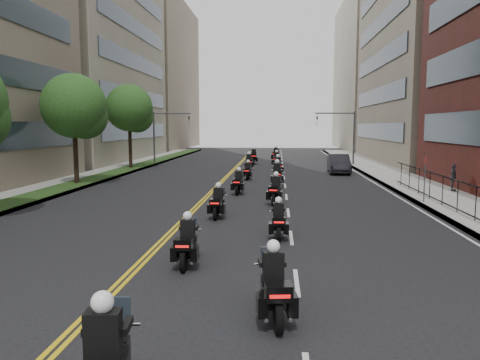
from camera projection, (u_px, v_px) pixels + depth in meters
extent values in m
cube|color=gray|center=(416.00, 186.00, 31.55)|extent=(4.00, 90.00, 0.15)
cube|color=gray|center=(72.00, 183.00, 33.46)|extent=(4.00, 90.00, 0.15)
cube|color=#183513|center=(83.00, 181.00, 33.38)|extent=(2.00, 90.00, 0.04)
cube|color=#7D6B5B|center=(449.00, 27.00, 51.82)|extent=(15.00, 28.00, 30.00)
cube|color=#333F4C|center=(376.00, 131.00, 53.76)|extent=(0.12, 24.08, 1.80)
cube|color=#333F4C|center=(377.00, 96.00, 53.29)|extent=(0.12, 24.08, 1.80)
cube|color=#333F4C|center=(378.00, 60.00, 52.83)|extent=(0.12, 24.08, 1.80)
cube|color=#333F4C|center=(380.00, 24.00, 52.36)|extent=(0.12, 24.08, 1.80)
cube|color=gray|center=(386.00, 74.00, 81.75)|extent=(15.00, 28.00, 26.00)
cube|color=gray|center=(69.00, 16.00, 55.05)|extent=(16.00, 28.00, 34.00)
cube|color=#333F4C|center=(139.00, 131.00, 55.98)|extent=(0.12, 24.08, 1.80)
cube|color=#333F4C|center=(138.00, 97.00, 55.52)|extent=(0.12, 24.08, 1.80)
cube|color=#333F4C|center=(137.00, 63.00, 55.05)|extent=(0.12, 24.08, 1.80)
cube|color=#333F4C|center=(136.00, 28.00, 54.58)|extent=(0.12, 24.08, 1.80)
cube|color=#7D6B5B|center=(143.00, 77.00, 85.21)|extent=(16.00, 28.00, 26.00)
cylinder|color=black|center=(76.00, 149.00, 32.11)|extent=(0.32, 0.32, 5.11)
sphere|color=#1E4B19|center=(74.00, 106.00, 31.77)|extent=(4.40, 4.40, 4.40)
sphere|color=#1E4B19|center=(85.00, 117.00, 32.21)|extent=(3.08, 3.08, 3.08)
cylinder|color=black|center=(130.00, 141.00, 43.98)|extent=(0.32, 0.32, 5.39)
sphere|color=#1E4B19|center=(129.00, 108.00, 43.62)|extent=(4.40, 4.40, 4.40)
sphere|color=#1E4B19|center=(137.00, 116.00, 44.06)|extent=(3.08, 3.08, 3.08)
cylinder|color=#3F3F44|center=(354.00, 139.00, 48.18)|extent=(0.18, 0.18, 5.60)
cylinder|color=#3F3F44|center=(335.00, 113.00, 48.03)|extent=(4.00, 0.14, 0.14)
imported|color=black|center=(317.00, 121.00, 48.27)|extent=(0.16, 0.20, 1.00)
cylinder|color=#3F3F44|center=(154.00, 138.00, 49.85)|extent=(0.18, 0.18, 5.60)
cylinder|color=#3F3F44|center=(172.00, 113.00, 49.39)|extent=(4.00, 0.14, 0.14)
imported|color=black|center=(189.00, 121.00, 49.34)|extent=(0.16, 0.20, 1.00)
cube|color=black|center=(103.00, 334.00, 6.55)|extent=(0.52, 0.37, 0.69)
sphere|color=white|center=(102.00, 302.00, 6.50)|extent=(0.32, 0.32, 0.32)
cylinder|color=black|center=(278.00, 317.00, 9.35)|extent=(0.23, 0.71, 0.69)
cylinder|color=black|center=(269.00, 289.00, 10.97)|extent=(0.23, 0.71, 0.69)
cube|color=black|center=(273.00, 289.00, 10.12)|extent=(0.61, 1.42, 0.41)
cube|color=silver|center=(273.00, 299.00, 10.20)|extent=(0.46, 0.61, 0.31)
cube|color=black|center=(279.00, 292.00, 9.29)|extent=(0.58, 0.50, 0.33)
cube|color=red|center=(280.00, 297.00, 9.08)|extent=(0.41, 0.08, 0.07)
cube|color=black|center=(273.00, 266.00, 10.12)|extent=(0.48, 0.34, 0.63)
sphere|color=white|center=(273.00, 246.00, 10.08)|extent=(0.30, 0.30, 0.30)
cylinder|color=black|center=(184.00, 261.00, 13.28)|extent=(0.16, 0.66, 0.65)
cylinder|color=black|center=(192.00, 247.00, 14.80)|extent=(0.16, 0.66, 0.65)
cube|color=black|center=(188.00, 245.00, 14.01)|extent=(0.45, 1.31, 0.38)
cube|color=silver|center=(188.00, 252.00, 14.08)|extent=(0.38, 0.54, 0.29)
cube|color=black|center=(183.00, 244.00, 13.22)|extent=(0.51, 0.42, 0.31)
cube|color=red|center=(182.00, 247.00, 13.02)|extent=(0.38, 0.04, 0.07)
cube|color=black|center=(188.00, 229.00, 14.00)|extent=(0.43, 0.28, 0.59)
sphere|color=white|center=(188.00, 216.00, 13.96)|extent=(0.28, 0.28, 0.28)
cylinder|color=black|center=(279.00, 234.00, 16.69)|extent=(0.14, 0.62, 0.62)
cylinder|color=black|center=(278.00, 225.00, 18.14)|extent=(0.14, 0.62, 0.62)
cube|color=black|center=(278.00, 223.00, 17.39)|extent=(0.41, 1.24, 0.36)
cube|color=silver|center=(278.00, 228.00, 17.46)|extent=(0.36, 0.51, 0.27)
cube|color=black|center=(279.00, 221.00, 16.64)|extent=(0.48, 0.39, 0.29)
cube|color=red|center=(279.00, 222.00, 16.45)|extent=(0.36, 0.04, 0.06)
cube|color=black|center=(278.00, 210.00, 17.38)|extent=(0.41, 0.26, 0.56)
sphere|color=white|center=(279.00, 200.00, 17.34)|extent=(0.26, 0.26, 0.26)
cylinder|color=black|center=(215.00, 213.00, 20.52)|extent=(0.16, 0.65, 0.64)
cylinder|color=black|center=(221.00, 207.00, 22.02)|extent=(0.16, 0.65, 0.64)
cube|color=black|center=(218.00, 204.00, 21.24)|extent=(0.45, 1.29, 0.38)
cube|color=silver|center=(218.00, 209.00, 21.31)|extent=(0.38, 0.53, 0.28)
cube|color=black|center=(215.00, 202.00, 20.47)|extent=(0.51, 0.42, 0.30)
cube|color=red|center=(215.00, 203.00, 20.27)|extent=(0.38, 0.04, 0.07)
cube|color=black|center=(218.00, 194.00, 21.23)|extent=(0.43, 0.28, 0.59)
sphere|color=white|center=(218.00, 185.00, 21.19)|extent=(0.27, 0.27, 0.27)
cylinder|color=black|center=(274.00, 200.00, 24.15)|extent=(0.23, 0.71, 0.69)
cylinder|color=black|center=(278.00, 195.00, 25.74)|extent=(0.23, 0.71, 0.69)
cube|color=black|center=(276.00, 192.00, 24.91)|extent=(0.60, 1.42, 0.41)
cube|color=silver|center=(276.00, 196.00, 24.99)|extent=(0.45, 0.61, 0.31)
cube|color=black|center=(274.00, 189.00, 24.09)|extent=(0.58, 0.49, 0.33)
cube|color=red|center=(273.00, 190.00, 23.88)|extent=(0.41, 0.08, 0.07)
cube|color=black|center=(276.00, 182.00, 24.90)|extent=(0.48, 0.34, 0.63)
sphere|color=white|center=(276.00, 174.00, 24.86)|extent=(0.30, 0.30, 0.30)
cylinder|color=black|center=(237.00, 190.00, 27.83)|extent=(0.17, 0.66, 0.66)
cylinder|color=black|center=(240.00, 187.00, 29.36)|extent=(0.17, 0.66, 0.66)
cube|color=black|center=(239.00, 184.00, 28.56)|extent=(0.47, 1.32, 0.39)
cube|color=silver|center=(239.00, 187.00, 28.64)|extent=(0.39, 0.55, 0.29)
cube|color=black|center=(237.00, 182.00, 27.78)|extent=(0.52, 0.43, 0.31)
cube|color=red|center=(236.00, 182.00, 27.58)|extent=(0.39, 0.05, 0.07)
cube|color=black|center=(239.00, 176.00, 28.56)|extent=(0.44, 0.29, 0.60)
sphere|color=white|center=(239.00, 169.00, 28.52)|extent=(0.28, 0.28, 0.28)
cylinder|color=black|center=(277.00, 182.00, 31.11)|extent=(0.17, 0.75, 0.75)
cylinder|color=black|center=(277.00, 179.00, 32.87)|extent=(0.17, 0.75, 0.75)
cube|color=black|center=(277.00, 176.00, 31.96)|extent=(0.49, 1.50, 0.44)
cube|color=silver|center=(277.00, 180.00, 32.04)|extent=(0.43, 0.61, 0.33)
cube|color=black|center=(277.00, 174.00, 31.05)|extent=(0.58, 0.47, 0.35)
cube|color=red|center=(277.00, 175.00, 30.82)|extent=(0.44, 0.04, 0.08)
cube|color=black|center=(277.00, 168.00, 31.95)|extent=(0.49, 0.32, 0.69)
sphere|color=white|center=(277.00, 161.00, 31.90)|extent=(0.32, 0.32, 0.32)
cylinder|color=black|center=(247.00, 176.00, 35.36)|extent=(0.16, 0.62, 0.62)
cylinder|color=black|center=(249.00, 174.00, 36.79)|extent=(0.16, 0.62, 0.62)
cube|color=black|center=(248.00, 172.00, 36.04)|extent=(0.45, 1.24, 0.36)
cube|color=silver|center=(248.00, 175.00, 36.11)|extent=(0.37, 0.52, 0.27)
cube|color=black|center=(247.00, 170.00, 35.31)|extent=(0.49, 0.41, 0.29)
cube|color=red|center=(246.00, 171.00, 35.12)|extent=(0.36, 0.05, 0.06)
cube|color=black|center=(248.00, 166.00, 36.04)|extent=(0.41, 0.28, 0.56)
sphere|color=white|center=(248.00, 161.00, 36.00)|extent=(0.26, 0.26, 0.26)
cylinder|color=black|center=(279.00, 172.00, 38.13)|extent=(0.20, 0.73, 0.72)
cylinder|color=black|center=(277.00, 170.00, 39.81)|extent=(0.20, 0.73, 0.72)
cube|color=black|center=(278.00, 168.00, 38.93)|extent=(0.55, 1.45, 0.42)
cube|color=silver|center=(278.00, 170.00, 39.01)|extent=(0.45, 0.61, 0.32)
cube|color=black|center=(279.00, 165.00, 38.07)|extent=(0.58, 0.48, 0.34)
cube|color=red|center=(279.00, 166.00, 37.85)|extent=(0.42, 0.07, 0.07)
cube|color=black|center=(278.00, 161.00, 38.92)|extent=(0.49, 0.33, 0.65)
sphere|color=white|center=(278.00, 156.00, 38.88)|extent=(0.31, 0.31, 0.31)
cylinder|color=black|center=(249.00, 167.00, 42.69)|extent=(0.19, 0.71, 0.70)
cylinder|color=black|center=(249.00, 166.00, 44.32)|extent=(0.19, 0.71, 0.70)
cube|color=black|center=(249.00, 163.00, 43.47)|extent=(0.53, 1.42, 0.41)
cube|color=silver|center=(249.00, 166.00, 43.55)|extent=(0.43, 0.59, 0.31)
cube|color=black|center=(249.00, 161.00, 42.62)|extent=(0.57, 0.47, 0.33)
cube|color=red|center=(249.00, 162.00, 42.41)|extent=(0.41, 0.06, 0.07)
cube|color=black|center=(249.00, 158.00, 43.46)|extent=(0.47, 0.32, 0.64)
sphere|color=white|center=(249.00, 153.00, 43.42)|extent=(0.30, 0.30, 0.30)
cylinder|color=black|center=(276.00, 164.00, 46.04)|extent=(0.20, 0.71, 0.70)
cylinder|color=black|center=(277.00, 163.00, 47.65)|extent=(0.20, 0.71, 0.70)
cube|color=black|center=(276.00, 161.00, 46.81)|extent=(0.54, 1.41, 0.41)
cube|color=silver|center=(276.00, 163.00, 46.89)|extent=(0.43, 0.59, 0.31)
cube|color=black|center=(276.00, 159.00, 45.98)|extent=(0.57, 0.47, 0.33)
cube|color=red|center=(275.00, 159.00, 45.77)|extent=(0.41, 0.06, 0.07)
cube|color=black|center=(276.00, 156.00, 46.80)|extent=(0.47, 0.32, 0.63)
sphere|color=white|center=(277.00, 151.00, 46.76)|extent=(0.30, 0.30, 0.30)
cylinder|color=black|center=(254.00, 161.00, 49.43)|extent=(0.18, 0.77, 0.76)
cylinder|color=black|center=(254.00, 160.00, 51.21)|extent=(0.18, 0.77, 0.76)
cube|color=black|center=(254.00, 158.00, 50.28)|extent=(0.52, 1.53, 0.45)
cube|color=silver|center=(254.00, 160.00, 50.37)|extent=(0.45, 0.63, 0.34)
cube|color=black|center=(254.00, 156.00, 49.36)|extent=(0.60, 0.49, 0.36)
cube|color=red|center=(254.00, 156.00, 49.13)|extent=(0.45, 0.05, 0.08)
cube|color=black|center=(254.00, 152.00, 50.27)|extent=(0.50, 0.33, 0.69)
sphere|color=white|center=(254.00, 148.00, 50.23)|extent=(0.32, 0.32, 0.32)
cylinder|color=black|center=(275.00, 159.00, 53.31)|extent=(0.24, 0.75, 0.74)
cylinder|color=black|center=(277.00, 158.00, 55.00)|extent=(0.24, 0.75, 0.74)
cube|color=black|center=(276.00, 156.00, 54.12)|extent=(0.62, 1.51, 0.43)
cube|color=silver|center=(276.00, 158.00, 54.20)|extent=(0.48, 0.64, 0.33)
cube|color=black|center=(275.00, 154.00, 53.24)|extent=(0.61, 0.52, 0.35)
cube|color=red|center=(275.00, 154.00, 53.02)|extent=(0.44, 0.08, 0.08)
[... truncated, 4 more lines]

